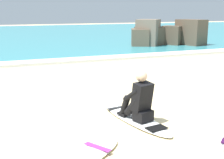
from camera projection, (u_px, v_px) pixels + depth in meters
name	position (u px, v px, depth m)	size (l,w,h in m)	color
ground_plane	(143.00, 125.00, 5.69)	(80.00, 80.00, 0.00)	beige
sea	(23.00, 35.00, 24.78)	(80.00, 28.00, 0.10)	teal
breaking_foam	(59.00, 61.00, 12.39)	(80.00, 0.90, 0.11)	white
surfboard_main	(134.00, 118.00, 5.98)	(0.83, 2.25, 0.08)	white
surfer_seated	(139.00, 101.00, 5.73)	(0.52, 0.76, 0.95)	black
rock_outcrop_distant	(161.00, 35.00, 17.60)	(4.30, 2.93, 1.56)	brown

